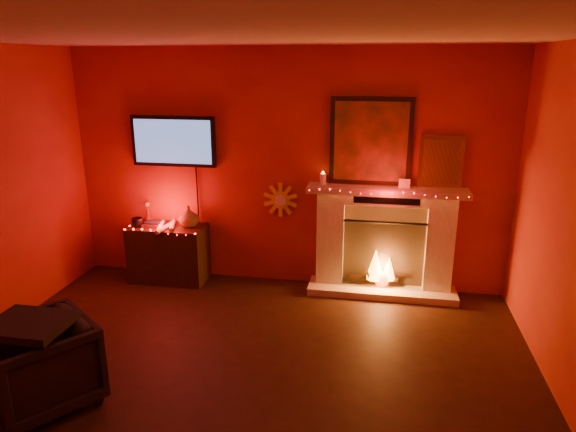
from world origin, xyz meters
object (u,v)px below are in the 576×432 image
at_px(tv, 174,141).
at_px(console_table, 169,250).
at_px(fireplace, 384,231).
at_px(armchair, 40,365).
at_px(sunburst_clock, 280,200).

distance_m(tv, console_table, 1.29).
bearing_deg(fireplace, armchair, -134.97).
height_order(fireplace, armchair, fireplace).
bearing_deg(sunburst_clock, armchair, -117.03).
height_order(sunburst_clock, armchair, sunburst_clock).
bearing_deg(sunburst_clock, console_table, -170.49).
distance_m(fireplace, tv, 2.61).
bearing_deg(tv, console_table, -107.51).
bearing_deg(armchair, console_table, 127.19).
relative_size(sunburst_clock, armchair, 0.54).
height_order(tv, sunburst_clock, tv).
bearing_deg(armchair, fireplace, 82.90).
xyz_separation_m(fireplace, console_table, (-2.50, -0.13, -0.35)).
xyz_separation_m(fireplace, armchair, (-2.53, -2.53, -0.39)).
height_order(fireplace, sunburst_clock, fireplace).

